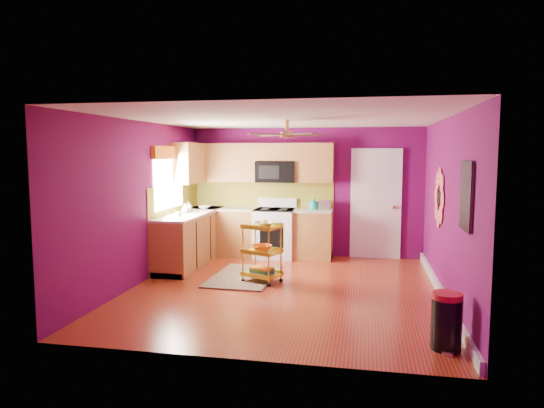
# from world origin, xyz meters

# --- Properties ---
(ground) EXTENTS (5.00, 5.00, 0.00)m
(ground) POSITION_xyz_m (0.00, 0.00, 0.00)
(ground) COLOR maroon
(ground) RESTS_ON ground
(room_envelope) EXTENTS (4.54, 5.04, 2.52)m
(room_envelope) POSITION_xyz_m (0.03, 0.00, 1.63)
(room_envelope) COLOR #600A4F
(room_envelope) RESTS_ON ground
(lower_cabinets) EXTENTS (2.81, 2.31, 0.94)m
(lower_cabinets) POSITION_xyz_m (-1.35, 1.82, 0.43)
(lower_cabinets) COLOR brown
(lower_cabinets) RESTS_ON ground
(electric_range) EXTENTS (0.76, 0.66, 1.13)m
(electric_range) POSITION_xyz_m (-0.55, 2.17, 0.48)
(electric_range) COLOR white
(electric_range) RESTS_ON ground
(upper_cabinetry) EXTENTS (2.80, 2.30, 1.26)m
(upper_cabinetry) POSITION_xyz_m (-1.24, 2.17, 1.80)
(upper_cabinetry) COLOR brown
(upper_cabinetry) RESTS_ON ground
(left_window) EXTENTS (0.08, 1.35, 1.08)m
(left_window) POSITION_xyz_m (-2.22, 1.05, 1.74)
(left_window) COLOR white
(left_window) RESTS_ON ground
(panel_door) EXTENTS (0.95, 0.11, 2.15)m
(panel_door) POSITION_xyz_m (1.35, 2.47, 1.02)
(panel_door) COLOR white
(panel_door) RESTS_ON ground
(right_wall_art) EXTENTS (0.04, 2.74, 1.04)m
(right_wall_art) POSITION_xyz_m (2.23, -0.34, 1.44)
(right_wall_art) COLOR black
(right_wall_art) RESTS_ON ground
(ceiling_fan) EXTENTS (1.01, 1.01, 0.26)m
(ceiling_fan) POSITION_xyz_m (0.00, 0.20, 2.29)
(ceiling_fan) COLOR #BF8C3F
(ceiling_fan) RESTS_ON ground
(shag_rug) EXTENTS (1.02, 1.61, 0.02)m
(shag_rug) POSITION_xyz_m (-0.76, 0.58, 0.01)
(shag_rug) COLOR black
(shag_rug) RESTS_ON ground
(rolling_cart) EXTENTS (0.66, 0.58, 0.99)m
(rolling_cart) POSITION_xyz_m (-0.40, 0.33, 0.51)
(rolling_cart) COLOR gold
(rolling_cart) RESTS_ON ground
(trash_can) EXTENTS (0.41, 0.41, 0.59)m
(trash_can) POSITION_xyz_m (2.00, -1.85, 0.30)
(trash_can) COLOR black
(trash_can) RESTS_ON ground
(teal_kettle) EXTENTS (0.18, 0.18, 0.21)m
(teal_kettle) POSITION_xyz_m (0.19, 2.26, 1.02)
(teal_kettle) COLOR teal
(teal_kettle) RESTS_ON lower_cabinets
(toaster) EXTENTS (0.22, 0.15, 0.18)m
(toaster) POSITION_xyz_m (0.40, 2.29, 1.03)
(toaster) COLOR beige
(toaster) RESTS_ON lower_cabinets
(soap_bottle_a) EXTENTS (0.09, 0.09, 0.20)m
(soap_bottle_a) POSITION_xyz_m (-2.00, 1.38, 1.04)
(soap_bottle_a) COLOR #EA3F72
(soap_bottle_a) RESTS_ON lower_cabinets
(soap_bottle_b) EXTENTS (0.13, 0.13, 0.17)m
(soap_bottle_b) POSITION_xyz_m (-2.03, 1.28, 1.02)
(soap_bottle_b) COLOR white
(soap_bottle_b) RESTS_ON lower_cabinets
(counter_dish) EXTENTS (0.23, 0.23, 0.06)m
(counter_dish) POSITION_xyz_m (-1.89, 1.96, 0.97)
(counter_dish) COLOR white
(counter_dish) RESTS_ON lower_cabinets
(counter_cup) EXTENTS (0.11, 0.11, 0.09)m
(counter_cup) POSITION_xyz_m (-1.94, 0.77, 0.98)
(counter_cup) COLOR white
(counter_cup) RESTS_ON lower_cabinets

